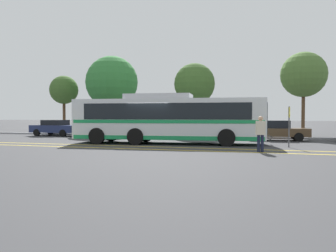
# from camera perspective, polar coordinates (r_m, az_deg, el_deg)

# --- Properties ---
(ground_plane) EXTENTS (220.00, 220.00, 0.00)m
(ground_plane) POSITION_cam_1_polar(r_m,az_deg,el_deg) (20.16, -2.65, -3.14)
(ground_plane) COLOR #38383A
(lane_strip_0) EXTENTS (31.57, 0.20, 0.01)m
(lane_strip_0) POSITION_cam_1_polar(r_m,az_deg,el_deg) (18.25, -1.96, -3.64)
(lane_strip_0) COLOR gold
(lane_strip_0) RESTS_ON ground_plane
(lane_strip_1) EXTENTS (31.57, 0.20, 0.01)m
(lane_strip_1) POSITION_cam_1_polar(r_m,az_deg,el_deg) (16.92, -3.48, -4.06)
(lane_strip_1) COLOR gold
(lane_strip_1) RESTS_ON ground_plane
(curb_strip) EXTENTS (39.57, 0.36, 0.15)m
(curb_strip) POSITION_cam_1_polar(r_m,az_deg,el_deg) (26.60, 3.96, -1.80)
(curb_strip) COLOR #99999E
(curb_strip) RESTS_ON ground_plane
(transit_bus) EXTENTS (12.06, 3.70, 3.07)m
(transit_bus) POSITION_cam_1_polar(r_m,az_deg,el_deg) (20.28, -0.04, 1.35)
(transit_bus) COLOR silver
(transit_bus) RESTS_ON ground_plane
(parked_car_0) EXTENTS (4.28, 2.10, 1.38)m
(parked_car_0) POSITION_cam_1_polar(r_m,az_deg,el_deg) (30.09, -18.89, -0.27)
(parked_car_0) COLOR navy
(parked_car_0) RESTS_ON ground_plane
(parked_car_1) EXTENTS (4.37, 2.12, 1.42)m
(parked_car_1) POSITION_cam_1_polar(r_m,az_deg,el_deg) (27.09, -9.11, -0.40)
(parked_car_1) COLOR olive
(parked_car_1) RESTS_ON ground_plane
(parked_car_2) EXTENTS (4.47, 2.06, 1.44)m
(parked_car_2) POSITION_cam_1_polar(r_m,az_deg,el_deg) (24.76, 3.60, -0.57)
(parked_car_2) COLOR navy
(parked_car_2) RESTS_ON ground_plane
(parked_car_3) EXTENTS (4.26, 2.08, 1.41)m
(parked_car_3) POSITION_cam_1_polar(r_m,az_deg,el_deg) (24.27, 18.47, -0.73)
(parked_car_3) COLOR #4C3823
(parked_car_3) RESTS_ON ground_plane
(pedestrian_0) EXTENTS (0.46, 0.31, 1.71)m
(pedestrian_0) POSITION_cam_1_polar(r_m,az_deg,el_deg) (16.04, 15.81, -0.97)
(pedestrian_0) COLOR #191E38
(pedestrian_0) RESTS_ON ground_plane
(bus_stop_sign) EXTENTS (0.07, 0.40, 2.24)m
(bus_stop_sign) POSITION_cam_1_polar(r_m,az_deg,el_deg) (19.04, 20.33, 0.75)
(bus_stop_sign) COLOR #59595E
(bus_stop_sign) RESTS_ON ground_plane
(tree_0) EXTENTS (3.52, 3.52, 6.27)m
(tree_0) POSITION_cam_1_polar(r_m,az_deg,el_deg) (28.50, 4.64, 7.32)
(tree_0) COLOR #513823
(tree_0) RESTS_ON ground_plane
(tree_1) EXTENTS (5.02, 5.02, 7.50)m
(tree_1) POSITION_cam_1_polar(r_m,az_deg,el_deg) (32.33, -9.75, 7.51)
(tree_1) COLOR #513823
(tree_1) RESTS_ON ground_plane
(tree_2) EXTENTS (2.81, 2.81, 5.74)m
(tree_2) POSITION_cam_1_polar(r_m,az_deg,el_deg) (34.41, -17.67, 5.97)
(tree_2) COLOR #513823
(tree_2) RESTS_ON ground_plane
(tree_3) EXTENTS (3.73, 3.73, 7.02)m
(tree_3) POSITION_cam_1_polar(r_m,az_deg,el_deg) (29.66, 22.55, 8.24)
(tree_3) COLOR #513823
(tree_3) RESTS_ON ground_plane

